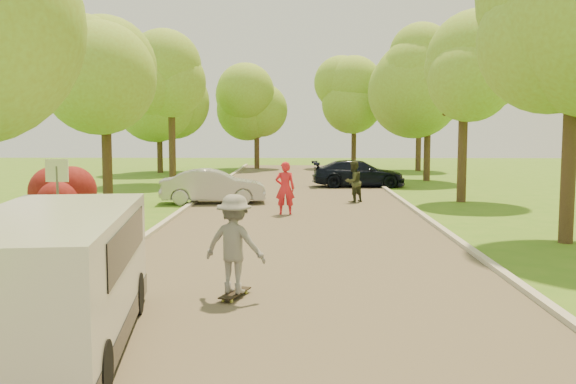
# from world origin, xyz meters

# --- Properties ---
(ground) EXTENTS (100.00, 100.00, 0.00)m
(ground) POSITION_xyz_m (0.00, 0.00, 0.00)
(ground) COLOR #3F721B
(ground) RESTS_ON ground
(road) EXTENTS (8.00, 60.00, 0.01)m
(road) POSITION_xyz_m (0.00, 8.00, 0.01)
(road) COLOR #4C4438
(road) RESTS_ON ground
(curb_left) EXTENTS (0.18, 60.00, 0.12)m
(curb_left) POSITION_xyz_m (-4.05, 8.00, 0.06)
(curb_left) COLOR #B2AD9E
(curb_left) RESTS_ON ground
(curb_right) EXTENTS (0.18, 60.00, 0.12)m
(curb_right) POSITION_xyz_m (4.05, 8.00, 0.06)
(curb_right) COLOR #B2AD9E
(curb_right) RESTS_ON ground
(street_sign) EXTENTS (0.55, 0.06, 2.17)m
(street_sign) POSITION_xyz_m (-5.80, 4.00, 1.56)
(street_sign) COLOR #59595E
(street_sign) RESTS_ON ground
(red_shrub) EXTENTS (1.70, 1.70, 1.95)m
(red_shrub) POSITION_xyz_m (-6.30, 5.50, 1.10)
(red_shrub) COLOR #382619
(red_shrub) RESTS_ON ground
(tree_l_midb) EXTENTS (4.30, 4.20, 6.62)m
(tree_l_midb) POSITION_xyz_m (-6.81, 12.00, 4.59)
(tree_l_midb) COLOR #382619
(tree_l_midb) RESTS_ON ground
(tree_l_far) EXTENTS (4.92, 4.80, 7.79)m
(tree_l_far) POSITION_xyz_m (-6.39, 22.00, 5.47)
(tree_l_far) COLOR #382619
(tree_l_far) RESTS_ON ground
(tree_r_midb) EXTENTS (4.51, 4.40, 7.01)m
(tree_r_midb) POSITION_xyz_m (6.60, 14.00, 4.88)
(tree_r_midb) COLOR #382619
(tree_r_midb) RESTS_ON ground
(tree_r_far) EXTENTS (5.33, 5.20, 8.34)m
(tree_r_far) POSITION_xyz_m (7.23, 24.00, 5.83)
(tree_r_far) COLOR #382619
(tree_r_far) RESTS_ON ground
(tree_bg_a) EXTENTS (5.12, 5.00, 7.72)m
(tree_bg_a) POSITION_xyz_m (-8.78, 30.00, 5.31)
(tree_bg_a) COLOR #382619
(tree_bg_a) RESTS_ON ground
(tree_bg_b) EXTENTS (5.12, 5.00, 7.95)m
(tree_bg_b) POSITION_xyz_m (8.22, 32.00, 5.54)
(tree_bg_b) COLOR #382619
(tree_bg_b) RESTS_ON ground
(tree_bg_c) EXTENTS (4.92, 4.80, 7.33)m
(tree_bg_c) POSITION_xyz_m (-2.79, 34.00, 5.02)
(tree_bg_c) COLOR #382619
(tree_bg_c) RESTS_ON ground
(tree_bg_d) EXTENTS (5.12, 5.00, 7.72)m
(tree_bg_d) POSITION_xyz_m (4.22, 36.00, 5.31)
(tree_bg_d) COLOR #382619
(tree_bg_d) RESTS_ON ground
(minivan) EXTENTS (2.57, 5.13, 1.83)m
(minivan) POSITION_xyz_m (-3.21, -3.10, 0.97)
(minivan) COLOR silver
(minivan) RESTS_ON ground
(silver_sedan) EXTENTS (4.12, 1.75, 1.32)m
(silver_sedan) POSITION_xyz_m (-3.30, 13.28, 0.66)
(silver_sedan) COLOR #ADADB2
(silver_sedan) RESTS_ON ground
(dark_sedan) EXTENTS (4.62, 2.07, 1.32)m
(dark_sedan) POSITION_xyz_m (2.91, 20.23, 0.66)
(dark_sedan) COLOR black
(dark_sedan) RESTS_ON ground
(longboard) EXTENTS (0.51, 0.90, 0.10)m
(longboard) POSITION_xyz_m (-1.08, -0.48, 0.09)
(longboard) COLOR black
(longboard) RESTS_ON ground
(skateboarder) EXTENTS (1.24, 0.95, 1.69)m
(skateboarder) POSITION_xyz_m (-1.08, -0.48, 0.96)
(skateboarder) COLOR gray
(skateboarder) RESTS_ON longboard
(person_striped) EXTENTS (0.67, 0.45, 1.79)m
(person_striped) POSITION_xyz_m (-0.46, 10.11, 0.90)
(person_striped) COLOR red
(person_striped) RESTS_ON ground
(person_olive) EXTENTS (1.00, 0.99, 1.63)m
(person_olive) POSITION_xyz_m (2.12, 13.69, 0.82)
(person_olive) COLOR #323721
(person_olive) RESTS_ON ground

